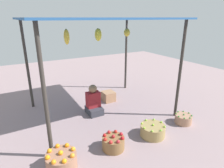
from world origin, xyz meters
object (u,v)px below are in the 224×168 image
object	(u,v)px
basket_red_apples	(113,143)
basket_green_chilies	(183,119)
basket_limes	(153,130)
vendor_person	(94,103)
wooden_crate_near_vendor	(108,96)
basket_oranges	(62,161)

from	to	relation	value
basket_red_apples	basket_green_chilies	size ratio (longest dim) A/B	1.10
basket_red_apples	basket_limes	distance (m)	0.93
vendor_person	basket_limes	world-z (taller)	vendor_person
wooden_crate_near_vendor	basket_green_chilies	bearing A→B (deg)	-64.75
basket_limes	wooden_crate_near_vendor	bearing A→B (deg)	89.03
vendor_person	basket_green_chilies	xyz separation A→B (m)	(1.64, -1.49, -0.19)
basket_limes	basket_green_chilies	bearing A→B (deg)	2.17
vendor_person	basket_green_chilies	distance (m)	2.22
basket_oranges	basket_green_chilies	size ratio (longest dim) A/B	1.30
basket_red_apples	wooden_crate_near_vendor	distance (m)	2.21
vendor_person	basket_limes	xyz separation A→B (m)	(0.67, -1.53, -0.18)
basket_limes	vendor_person	bearing A→B (deg)	113.60
basket_oranges	vendor_person	bearing A→B (deg)	50.24
basket_limes	basket_oranges	bearing A→B (deg)	179.45
vendor_person	basket_oranges	distance (m)	1.97
basket_oranges	basket_green_chilies	xyz separation A→B (m)	(2.89, 0.02, -0.04)
basket_oranges	basket_green_chilies	bearing A→B (deg)	0.36
basket_oranges	basket_limes	bearing A→B (deg)	-0.55
basket_oranges	wooden_crate_near_vendor	size ratio (longest dim) A/B	1.45
basket_red_apples	basket_green_chilies	distance (m)	1.90
basket_oranges	wooden_crate_near_vendor	distance (m)	2.80
basket_oranges	basket_green_chilies	world-z (taller)	basket_oranges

